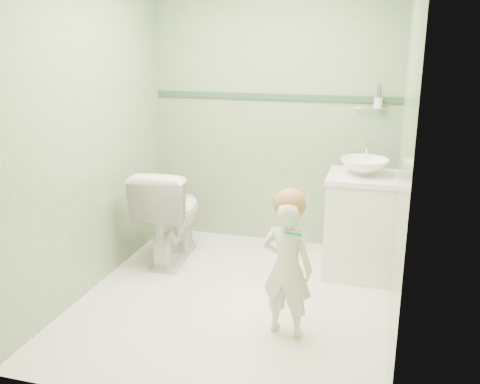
% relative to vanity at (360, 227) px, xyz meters
% --- Properties ---
extents(ground, '(2.50, 2.50, 0.00)m').
position_rel_vanity_xyz_m(ground, '(-0.84, -0.70, -0.40)').
color(ground, silver).
rests_on(ground, ground).
extents(room_shell, '(2.50, 2.54, 2.40)m').
position_rel_vanity_xyz_m(room_shell, '(-0.84, -0.70, 0.80)').
color(room_shell, gray).
rests_on(room_shell, ground).
extents(trim_stripe, '(2.20, 0.02, 0.05)m').
position_rel_vanity_xyz_m(trim_stripe, '(-0.84, 0.54, 0.95)').
color(trim_stripe, '#315238').
rests_on(trim_stripe, room_shell).
extents(vanity, '(0.52, 0.50, 0.80)m').
position_rel_vanity_xyz_m(vanity, '(0.00, 0.00, 0.00)').
color(vanity, white).
rests_on(vanity, ground).
extents(counter, '(0.54, 0.52, 0.04)m').
position_rel_vanity_xyz_m(counter, '(0.00, 0.00, 0.41)').
color(counter, white).
rests_on(counter, vanity).
extents(basin, '(0.37, 0.37, 0.13)m').
position_rel_vanity_xyz_m(basin, '(0.00, 0.00, 0.49)').
color(basin, white).
rests_on(basin, counter).
extents(faucet, '(0.03, 0.13, 0.18)m').
position_rel_vanity_xyz_m(faucet, '(0.00, 0.19, 0.57)').
color(faucet, silver).
rests_on(faucet, counter).
extents(cup_holder, '(0.26, 0.07, 0.21)m').
position_rel_vanity_xyz_m(cup_holder, '(0.05, 0.48, 0.93)').
color(cup_holder, silver).
rests_on(cup_holder, room_shell).
extents(toilet, '(0.52, 0.84, 0.82)m').
position_rel_vanity_xyz_m(toilet, '(-1.58, -0.12, 0.01)').
color(toilet, white).
rests_on(toilet, ground).
extents(toddler, '(0.36, 0.27, 0.91)m').
position_rel_vanity_xyz_m(toddler, '(-0.39, -1.05, 0.05)').
color(toddler, beige).
rests_on(toddler, ground).
extents(hair_cap, '(0.20, 0.20, 0.20)m').
position_rel_vanity_xyz_m(hair_cap, '(-0.39, -1.02, 0.47)').
color(hair_cap, '#A0673E').
rests_on(hair_cap, toddler).
extents(teal_toothbrush, '(0.11, 0.14, 0.08)m').
position_rel_vanity_xyz_m(teal_toothbrush, '(-0.34, -1.18, 0.35)').
color(teal_toothbrush, '#107C6C').
rests_on(teal_toothbrush, toddler).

